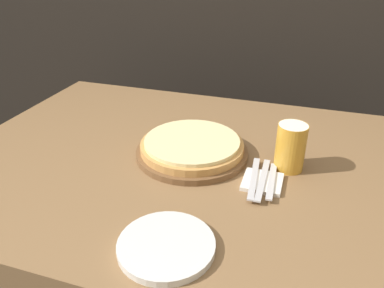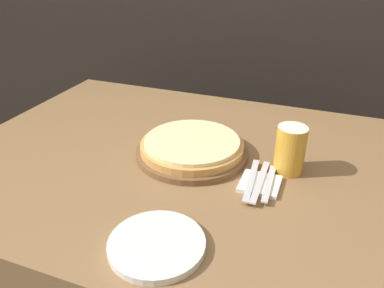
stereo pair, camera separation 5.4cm
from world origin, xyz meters
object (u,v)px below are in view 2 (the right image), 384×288
Objects in this scene: pizza_on_board at (192,148)px; spoon at (269,183)px; beer_glass at (290,148)px; dinner_knife at (260,181)px; fork at (251,180)px; dinner_plate at (157,244)px.

pizza_on_board reaches higher than spoon.
dinner_knife is at bearing -119.48° from beer_glass.
beer_glass is 0.15m from fork.
spoon is at bearing -19.52° from pizza_on_board.
dinner_plate is (0.07, -0.42, -0.02)m from pizza_on_board.
pizza_on_board reaches higher than dinner_plate.
beer_glass is at bearing 62.25° from dinner_plate.
spoon is (0.05, -0.00, 0.00)m from fork.
beer_glass is 0.66× the size of dinner_knife.
dinner_plate is at bearing -120.56° from spoon.
dinner_plate reaches higher than spoon.
pizza_on_board is 0.24m from fork.
beer_glass is 0.65× the size of dinner_plate.
fork is (-0.09, -0.11, -0.06)m from beer_glass.
dinner_plate reaches higher than fork.
fork is 0.05m from spoon.
spoon is (0.03, -0.00, 0.00)m from dinner_knife.
spoon is at bearing -0.00° from fork.
pizza_on_board is at bearing 100.09° from dinner_plate.
pizza_on_board is 1.64× the size of fork.
dinner_plate is 0.35m from fork.
dinner_plate is (-0.23, -0.43, -0.07)m from beer_glass.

